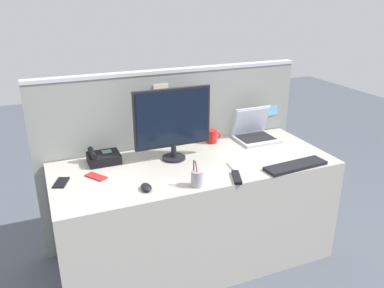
% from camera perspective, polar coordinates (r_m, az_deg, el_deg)
% --- Properties ---
extents(ground_plane, '(10.00, 10.00, 0.00)m').
position_cam_1_polar(ground_plane, '(3.01, 0.38, -16.08)').
color(ground_plane, '#4C515B').
extents(desk, '(1.88, 0.77, 0.76)m').
position_cam_1_polar(desk, '(2.80, 0.40, -9.91)').
color(desk, '#ADA89E').
rests_on(desk, ground_plane).
extents(cubicle_divider, '(2.02, 0.08, 1.32)m').
position_cam_1_polar(cubicle_divider, '(3.02, -2.73, -1.42)').
color(cubicle_divider, gray).
rests_on(cubicle_divider, ground_plane).
extents(desktop_monitor, '(0.53, 0.16, 0.49)m').
position_cam_1_polar(desktop_monitor, '(2.60, -2.83, 3.47)').
color(desktop_monitor, black).
rests_on(desktop_monitor, desk).
extents(laptop, '(0.31, 0.27, 0.25)m').
position_cam_1_polar(laptop, '(3.06, 9.02, 1.83)').
color(laptop, '#B2B5BC').
rests_on(laptop, desk).
extents(desk_phone, '(0.21, 0.17, 0.10)m').
position_cam_1_polar(desk_phone, '(2.68, -12.88, -1.95)').
color(desk_phone, black).
rests_on(desk_phone, desk).
extents(keyboard_main, '(0.45, 0.15, 0.02)m').
position_cam_1_polar(keyboard_main, '(2.64, 14.89, -3.08)').
color(keyboard_main, black).
rests_on(keyboard_main, desk).
extents(computer_mouse_right_hand, '(0.06, 0.10, 0.03)m').
position_cam_1_polar(computer_mouse_right_hand, '(2.29, -6.70, -6.29)').
color(computer_mouse_right_hand, black).
rests_on(computer_mouse_right_hand, desk).
extents(pen_cup, '(0.07, 0.07, 0.17)m').
position_cam_1_polar(pen_cup, '(2.30, 0.71, -5.03)').
color(pen_cup, '#99999E').
rests_on(pen_cup, desk).
extents(cell_phone_black_slab, '(0.12, 0.15, 0.01)m').
position_cam_1_polar(cell_phone_black_slab, '(2.48, -18.57, -5.37)').
color(cell_phone_black_slab, black).
rests_on(cell_phone_black_slab, desk).
extents(cell_phone_red_case, '(0.13, 0.15, 0.01)m').
position_cam_1_polar(cell_phone_red_case, '(2.50, -13.84, -4.65)').
color(cell_phone_red_case, '#B22323').
rests_on(cell_phone_red_case, desk).
extents(cell_phone_white_slab, '(0.08, 0.13, 0.01)m').
position_cam_1_polar(cell_phone_white_slab, '(2.58, 6.29, -3.23)').
color(cell_phone_white_slab, silver).
rests_on(cell_phone_white_slab, desk).
extents(tv_remote, '(0.10, 0.17, 0.02)m').
position_cam_1_polar(tv_remote, '(2.42, 6.54, -4.84)').
color(tv_remote, black).
rests_on(tv_remote, desk).
extents(coffee_mug, '(0.11, 0.08, 0.10)m').
position_cam_1_polar(coffee_mug, '(2.96, 2.96, 1.12)').
color(coffee_mug, red).
rests_on(coffee_mug, desk).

